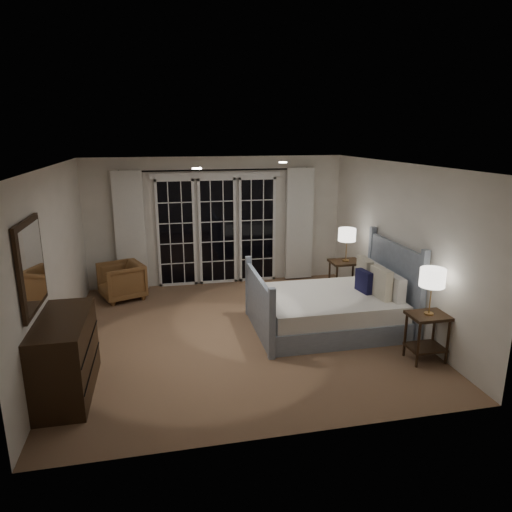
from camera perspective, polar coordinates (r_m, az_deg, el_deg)
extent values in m
plane|color=brown|center=(7.01, -2.03, -9.54)|extent=(5.00, 5.00, 0.00)
plane|color=silver|center=(6.39, -2.24, 11.30)|extent=(5.00, 5.00, 0.00)
cube|color=white|center=(6.65, -23.86, -0.78)|extent=(0.02, 5.00, 2.50)
cube|color=white|center=(7.42, 17.25, 1.39)|extent=(0.02, 5.00, 2.50)
cube|color=white|center=(9.00, -4.89, 4.34)|extent=(5.00, 0.02, 2.50)
cube|color=white|center=(4.27, 3.75, -7.96)|extent=(5.00, 0.02, 2.50)
cube|color=black|center=(8.95, -9.93, 2.80)|extent=(0.66, 0.02, 2.02)
cube|color=black|center=(9.01, -4.84, 3.06)|extent=(0.66, 0.02, 2.02)
cube|color=black|center=(9.14, 0.14, 3.29)|extent=(0.66, 0.02, 2.02)
cube|color=white|center=(8.84, -4.99, 10.03)|extent=(2.50, 0.04, 0.10)
cylinder|color=black|center=(8.77, -4.96, 10.65)|extent=(3.50, 0.03, 0.03)
cube|color=silver|center=(8.86, -15.44, 3.01)|extent=(0.55, 0.10, 2.25)
cube|color=silver|center=(9.25, 5.43, 3.99)|extent=(0.55, 0.10, 2.25)
cylinder|color=white|center=(7.15, 3.38, 11.61)|extent=(0.12, 0.12, 0.01)
cylinder|color=white|center=(5.91, -7.40, 10.80)|extent=(0.12, 0.12, 0.01)
cube|color=#8592A1|center=(7.20, 8.84, -7.74)|extent=(2.04, 1.59, 0.30)
cube|color=silver|center=(7.10, 8.93, -5.71)|extent=(1.98, 1.53, 0.25)
cube|color=#8592A1|center=(7.47, 16.77, -3.31)|extent=(0.06, 1.59, 1.29)
cube|color=#8592A1|center=(6.80, 0.35, -6.25)|extent=(0.06, 1.59, 0.89)
cube|color=silver|center=(7.08, 16.62, -3.61)|extent=(0.14, 0.60, 0.36)
cube|color=silver|center=(7.62, 14.36, -2.13)|extent=(0.14, 0.60, 0.36)
cube|color=beige|center=(7.03, 15.34, -3.27)|extent=(0.16, 0.46, 0.45)
cube|color=beige|center=(7.51, 13.42, -1.97)|extent=(0.16, 0.46, 0.45)
cube|color=black|center=(7.22, 13.32, -3.10)|extent=(0.15, 0.35, 0.34)
cube|color=black|center=(6.38, 20.76, -6.99)|extent=(0.50, 0.40, 0.04)
cube|color=black|center=(6.55, 20.39, -10.64)|extent=(0.46, 0.36, 0.03)
cylinder|color=black|center=(6.27, 19.63, -10.44)|extent=(0.04, 0.04, 0.62)
cylinder|color=black|center=(6.49, 22.84, -9.88)|extent=(0.04, 0.04, 0.62)
cylinder|color=black|center=(6.52, 18.17, -9.32)|extent=(0.04, 0.04, 0.62)
cylinder|color=black|center=(6.73, 21.30, -8.83)|extent=(0.04, 0.04, 0.62)
cube|color=black|center=(8.34, 11.14, -0.74)|extent=(0.54, 0.44, 0.04)
cube|color=black|center=(8.49, 10.97, -3.92)|extent=(0.50, 0.39, 0.03)
cylinder|color=black|center=(8.20, 10.01, -3.50)|extent=(0.04, 0.04, 0.67)
cylinder|color=black|center=(8.38, 12.92, -3.26)|extent=(0.04, 0.04, 0.67)
cylinder|color=black|center=(8.51, 9.15, -2.78)|extent=(0.04, 0.04, 0.67)
cylinder|color=black|center=(8.68, 11.97, -2.56)|extent=(0.04, 0.04, 0.67)
cylinder|color=#AF8346|center=(6.37, 20.79, -6.74)|extent=(0.12, 0.12, 0.02)
cylinder|color=#AF8346|center=(6.30, 20.95, -5.12)|extent=(0.02, 0.02, 0.36)
cylinder|color=white|center=(6.21, 21.21, -2.53)|extent=(0.32, 0.32, 0.23)
cylinder|color=#AF8346|center=(8.33, 11.15, -0.54)|extent=(0.12, 0.12, 0.02)
cylinder|color=#AF8346|center=(8.29, 11.21, 0.69)|extent=(0.02, 0.02, 0.35)
cylinder|color=white|center=(8.22, 11.31, 2.63)|extent=(0.31, 0.31, 0.23)
imported|color=brown|center=(8.62, -16.46, -3.02)|extent=(0.94, 0.93, 0.66)
cube|color=black|center=(5.75, -22.69, -11.47)|extent=(0.54, 1.31, 0.93)
cube|color=black|center=(5.77, -19.76, -12.83)|extent=(0.01, 1.28, 0.01)
cube|color=black|center=(5.64, -20.04, -10.08)|extent=(0.01, 1.28, 0.01)
cube|color=black|center=(5.43, -26.33, -1.13)|extent=(0.04, 0.85, 1.00)
cube|color=white|center=(5.42, -26.07, -1.12)|extent=(0.01, 0.73, 0.88)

